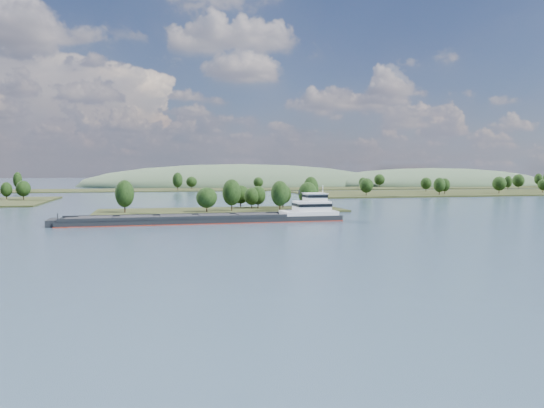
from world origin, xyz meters
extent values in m
plane|color=#34455A|center=(0.00, 120.00, 0.00)|extent=(1800.00, 1800.00, 0.00)
cube|color=black|center=(0.00, 180.00, 0.00)|extent=(100.00, 30.00, 1.20)
cylinder|color=black|center=(21.23, 168.11, 2.56)|extent=(0.50, 0.50, 3.92)
ellipsoid|color=black|center=(21.23, 168.11, 7.55)|extent=(7.20, 7.20, 10.09)
cylinder|color=black|center=(9.51, 192.00, 2.16)|extent=(0.50, 0.50, 3.12)
ellipsoid|color=black|center=(9.51, 192.00, 6.13)|extent=(7.76, 7.76, 8.02)
cylinder|color=black|center=(2.93, 173.81, 2.65)|extent=(0.50, 0.50, 4.10)
ellipsoid|color=black|center=(2.93, 173.81, 7.87)|extent=(7.52, 7.52, 10.56)
cylinder|color=black|center=(12.87, 183.53, 2.03)|extent=(0.50, 0.50, 2.85)
ellipsoid|color=black|center=(12.87, 183.53, 5.65)|extent=(6.42, 6.42, 7.33)
cylinder|color=black|center=(-7.40, 169.86, 2.16)|extent=(0.50, 0.50, 3.12)
ellipsoid|color=black|center=(-7.40, 169.86, 6.13)|extent=(8.20, 8.20, 8.02)
cylinder|color=black|center=(-38.11, 173.60, 2.63)|extent=(0.50, 0.50, 4.06)
ellipsoid|color=black|center=(-38.11, 173.60, 7.80)|extent=(7.19, 7.19, 10.45)
cylinder|color=black|center=(15.77, 184.78, 2.13)|extent=(0.50, 0.50, 3.06)
ellipsoid|color=black|center=(15.77, 184.78, 6.03)|extent=(6.68, 6.68, 7.88)
cylinder|color=black|center=(39.81, 187.23, 2.77)|extent=(0.50, 0.50, 4.34)
ellipsoid|color=black|center=(39.81, 187.23, 8.29)|extent=(6.88, 6.88, 11.16)
cylinder|color=black|center=(34.00, 172.53, 2.44)|extent=(0.50, 0.50, 3.69)
ellipsoid|color=black|center=(34.00, 172.53, 7.13)|extent=(7.85, 7.85, 9.48)
cylinder|color=black|center=(26.94, 185.76, 2.23)|extent=(0.50, 0.50, 3.26)
ellipsoid|color=black|center=(26.94, 185.76, 6.37)|extent=(7.18, 7.18, 8.38)
cylinder|color=black|center=(-94.87, 269.88, 2.47)|extent=(0.50, 0.50, 3.33)
ellipsoid|color=black|center=(-94.87, 269.88, 6.70)|extent=(7.67, 7.67, 8.57)
cylinder|color=black|center=(-103.69, 271.90, 2.34)|extent=(0.50, 0.50, 3.08)
ellipsoid|color=black|center=(-103.69, 271.90, 6.25)|extent=(5.96, 5.96, 7.91)
cube|color=black|center=(230.00, 300.00, 0.00)|extent=(320.00, 90.00, 1.60)
cylinder|color=black|center=(100.82, 270.26, 2.55)|extent=(0.50, 0.50, 3.50)
ellipsoid|color=black|center=(100.82, 270.26, 6.99)|extent=(8.34, 8.34, 8.99)
cylinder|color=black|center=(257.57, 334.26, 2.78)|extent=(0.50, 0.50, 3.95)
ellipsoid|color=black|center=(257.57, 334.26, 7.80)|extent=(9.27, 9.27, 10.17)
cylinder|color=black|center=(237.41, 282.79, 2.32)|extent=(0.50, 0.50, 3.04)
ellipsoid|color=black|center=(237.41, 282.79, 6.18)|extent=(6.91, 6.91, 7.81)
cylinder|color=black|center=(198.77, 277.14, 2.65)|extent=(0.50, 0.50, 3.70)
ellipsoid|color=black|center=(198.77, 277.14, 7.36)|extent=(9.19, 9.19, 9.52)
cylinder|color=black|center=(148.18, 266.26, 2.59)|extent=(0.50, 0.50, 3.58)
ellipsoid|color=black|center=(148.18, 266.26, 7.14)|extent=(7.36, 7.36, 9.20)
cylinder|color=black|center=(159.64, 279.03, 2.47)|extent=(0.50, 0.50, 3.34)
ellipsoid|color=black|center=(159.64, 279.03, 6.72)|extent=(6.66, 6.66, 8.60)
cylinder|color=black|center=(165.63, 314.35, 2.47)|extent=(0.50, 0.50, 3.35)
ellipsoid|color=black|center=(165.63, 314.35, 6.73)|extent=(7.89, 7.89, 8.61)
cylinder|color=black|center=(242.64, 326.74, 2.60)|extent=(0.50, 0.50, 3.59)
ellipsoid|color=black|center=(242.64, 326.74, 7.16)|extent=(6.10, 6.10, 9.24)
cube|color=black|center=(0.00, 400.00, 0.00)|extent=(900.00, 60.00, 1.20)
cylinder|color=black|center=(144.20, 380.21, 2.14)|extent=(0.50, 0.50, 3.09)
ellipsoid|color=black|center=(144.20, 380.21, 6.07)|extent=(6.91, 6.91, 7.94)
cylinder|color=black|center=(3.87, 404.19, 2.29)|extent=(0.50, 0.50, 3.37)
ellipsoid|color=black|center=(3.87, 404.19, 6.57)|extent=(8.94, 8.94, 8.67)
cylinder|color=black|center=(321.72, 389.53, 2.61)|extent=(0.50, 0.50, 4.02)
ellipsoid|color=black|center=(321.72, 389.53, 7.73)|extent=(7.41, 7.41, 10.34)
cylinder|color=black|center=(174.22, 414.07, 2.54)|extent=(0.50, 0.50, 3.87)
ellipsoid|color=black|center=(174.22, 414.07, 7.46)|extent=(9.66, 9.66, 9.95)
cylinder|color=black|center=(-126.22, 395.15, 2.93)|extent=(0.50, 0.50, 4.66)
ellipsoid|color=black|center=(-126.22, 395.15, 8.85)|extent=(6.50, 6.50, 11.98)
cylinder|color=black|center=(57.12, 391.02, 2.21)|extent=(0.50, 0.50, 3.21)
ellipsoid|color=black|center=(57.12, 391.02, 6.29)|extent=(8.27, 8.27, 8.26)
cylinder|color=black|center=(-8.53, 380.37, 2.86)|extent=(0.50, 0.50, 4.51)
ellipsoid|color=black|center=(-8.53, 380.37, 8.59)|extent=(7.88, 7.88, 11.60)
ellipsoid|color=#384D35|center=(260.00, 470.00, 0.00)|extent=(260.00, 140.00, 36.00)
ellipsoid|color=#384D35|center=(60.00, 500.00, 0.00)|extent=(320.00, 160.00, 44.00)
cube|color=black|center=(-11.44, 135.50, 0.56)|extent=(90.07, 12.71, 2.47)
cube|color=maroon|center=(-11.44, 135.50, 0.06)|extent=(90.30, 12.93, 0.28)
cube|color=black|center=(-20.52, 140.86, 2.14)|extent=(69.67, 1.59, 0.90)
cube|color=black|center=(-20.34, 129.85, 2.14)|extent=(69.67, 1.59, 0.90)
cube|color=black|center=(-20.43, 135.35, 1.97)|extent=(67.58, 11.21, 0.34)
cube|color=black|center=(-45.15, 134.95, 2.30)|extent=(10.26, 9.38, 0.39)
cube|color=black|center=(-32.79, 135.15, 2.30)|extent=(10.26, 9.38, 0.39)
cube|color=black|center=(-20.43, 135.35, 2.30)|extent=(10.26, 9.38, 0.39)
cube|color=black|center=(-8.07, 135.55, 2.30)|extent=(10.26, 9.38, 0.39)
cube|color=black|center=(4.29, 135.76, 2.30)|extent=(10.26, 9.38, 0.39)
cube|color=black|center=(-56.95, 134.75, 1.01)|extent=(3.54, 10.17, 2.25)
cylinder|color=black|center=(-55.83, 134.77, 2.58)|extent=(0.27, 0.27, 2.47)
cube|color=silver|center=(23.39, 136.07, 2.47)|extent=(18.15, 11.08, 1.35)
cube|color=silver|center=(24.51, 136.09, 4.72)|extent=(11.38, 9.17, 3.37)
cube|color=black|center=(24.51, 136.09, 5.17)|extent=(11.61, 9.40, 1.01)
cube|color=silver|center=(25.64, 136.10, 7.64)|extent=(6.85, 6.85, 2.47)
cube|color=black|center=(25.64, 136.10, 8.09)|extent=(7.08, 7.08, 0.90)
cube|color=silver|center=(25.64, 136.10, 8.99)|extent=(7.31, 7.31, 0.22)
cylinder|color=silver|center=(28.45, 136.15, 10.34)|extent=(0.23, 0.23, 2.92)
cylinder|color=black|center=(21.09, 139.40, 9.22)|extent=(0.57, 0.57, 1.35)
camera|label=1|loc=(-27.91, -34.51, 17.26)|focal=35.00mm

